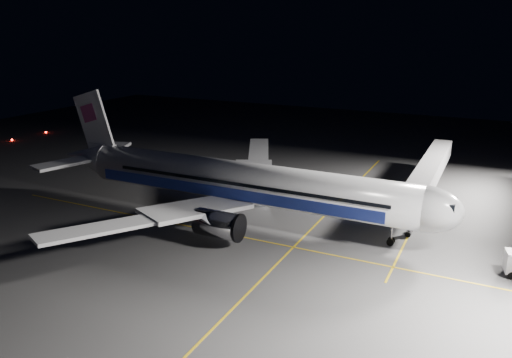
{
  "coord_description": "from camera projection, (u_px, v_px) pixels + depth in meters",
  "views": [
    {
      "loc": [
        30.41,
        -58.06,
        25.73
      ],
      "look_at": [
        1.98,
        -0.02,
        6.0
      ],
      "focal_mm": 35.0,
      "sensor_mm": 36.0,
      "label": 1
    }
  ],
  "objects": [
    {
      "name": "guide_line_side",
      "position": [
        416.0,
        220.0,
        69.51
      ],
      "size": [
        0.25,
        40.0,
        0.01
      ],
      "primitive_type": "cube",
      "color": "gold",
      "rests_on": "ground"
    },
    {
      "name": "airliner",
      "position": [
        236.0,
        182.0,
        69.12
      ],
      "size": [
        61.48,
        54.22,
        16.64
      ],
      "color": "silver",
      "rests_on": "ground"
    },
    {
      "name": "ground",
      "position": [
        243.0,
        218.0,
        70.17
      ],
      "size": [
        200.0,
        200.0,
        0.0
      ],
      "primitive_type": "plane",
      "color": "#4C4C4F",
      "rests_on": "ground"
    },
    {
      "name": "safety_cone_a",
      "position": [
        209.0,
        199.0,
        76.9
      ],
      "size": [
        0.34,
        0.34,
        0.51
      ],
      "primitive_type": "cone",
      "color": "#F3530A",
      "rests_on": "ground"
    },
    {
      "name": "guide_line_main",
      "position": [
        310.0,
        230.0,
        65.97
      ],
      "size": [
        0.25,
        80.0,
        0.01
      ],
      "primitive_type": "cube",
      "color": "gold",
      "rests_on": "ground"
    },
    {
      "name": "safety_cone_c",
      "position": [
        283.0,
        193.0,
        79.79
      ],
      "size": [
        0.43,
        0.43,
        0.64
      ],
      "primitive_type": "cone",
      "color": "#F3530A",
      "rests_on": "ground"
    },
    {
      "name": "guide_line_cross",
      "position": [
        222.0,
        233.0,
        65.02
      ],
      "size": [
        70.0,
        0.25,
        0.01
      ],
      "primitive_type": "cube",
      "color": "gold",
      "rests_on": "ground"
    },
    {
      "name": "baggage_tug",
      "position": [
        266.0,
        191.0,
        79.26
      ],
      "size": [
        2.27,
        1.9,
        1.52
      ],
      "rotation": [
        0.0,
        0.0,
        0.12
      ],
      "color": "black",
      "rests_on": "ground"
    },
    {
      "name": "jet_bridge",
      "position": [
        428.0,
        174.0,
        75.09
      ],
      "size": [
        3.6,
        34.4,
        6.3
      ],
      "color": "#B2B2B7",
      "rests_on": "ground"
    },
    {
      "name": "safety_cone_b",
      "position": [
        315.0,
        195.0,
        78.54
      ],
      "size": [
        0.44,
        0.44,
        0.66
      ],
      "primitive_type": "cone",
      "color": "#F3530A",
      "rests_on": "ground"
    }
  ]
}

